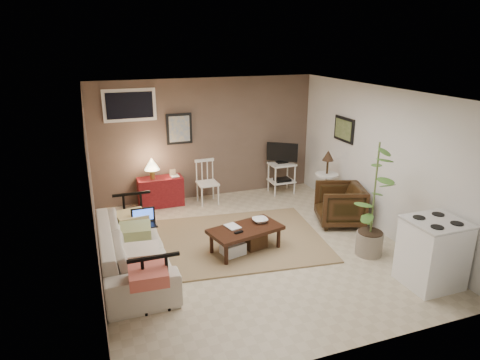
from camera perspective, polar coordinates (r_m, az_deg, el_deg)
name	(u,v)px	position (r m, az deg, el deg)	size (l,w,h in m)	color
floor	(252,248)	(6.78, 1.57, -9.01)	(5.00, 5.00, 0.00)	#C1B293
art_back	(179,129)	(8.40, -8.11, 6.78)	(0.50, 0.03, 0.60)	black
art_right	(344,129)	(8.15, 13.70, 6.58)	(0.03, 0.60, 0.45)	black
window	(130,105)	(8.19, -14.52, 9.63)	(0.96, 0.03, 0.60)	silver
rug	(239,240)	(6.99, -0.19, -7.97)	(2.67, 2.13, 0.03)	#9A8659
coffee_table	(245,238)	(6.56, 0.67, -7.69)	(1.20, 0.81, 0.42)	black
sofa	(133,241)	(6.16, -14.13, -7.94)	(2.27, 0.66, 0.89)	beige
sofa_pillows	(138,242)	(5.88, -13.39, -8.08)	(0.44, 2.16, 0.15)	#F1DEC7
sofa_end_rails	(142,244)	(6.19, -12.87, -8.32)	(0.61, 2.27, 0.76)	black
laptop	(144,220)	(6.48, -12.69, -5.20)	(0.35, 0.25, 0.24)	black
red_console	(160,189)	(8.41, -10.64, -1.19)	(0.85, 0.38, 0.99)	maroon
spindle_chair	(207,183)	(8.43, -4.39, -0.44)	(0.40, 0.40, 0.86)	silver
tv_stand	(282,167)	(8.94, 5.62, 1.77)	(0.55, 0.41, 1.08)	silver
side_table	(327,173)	(8.21, 11.52, 0.94)	(0.43, 0.43, 1.14)	silver
armchair	(340,203)	(7.66, 13.18, -2.98)	(0.76, 0.71, 0.78)	#311C0D
potted_plant	(374,196)	(6.50, 17.46, -2.04)	(0.44, 0.44, 1.77)	gray
stove	(433,253)	(6.19, 24.30, -8.82)	(0.70, 0.66, 0.92)	white
bowl	(260,215)	(6.65, 2.69, -4.67)	(0.24, 0.06, 0.24)	black
book_table	(227,221)	(6.42, -1.70, -5.48)	(0.18, 0.02, 0.25)	black
book_console	(171,172)	(8.33, -9.25, 1.10)	(0.16, 0.02, 0.21)	black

